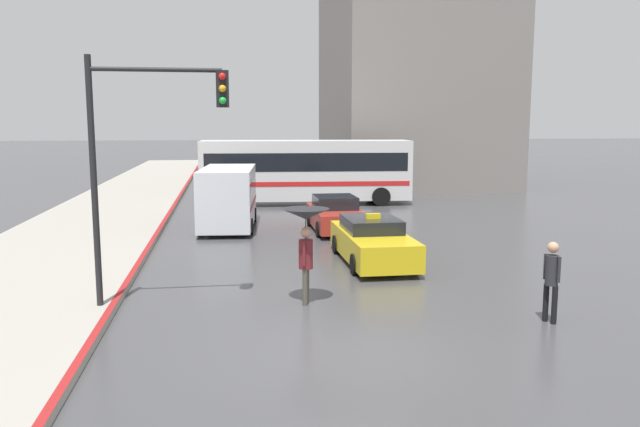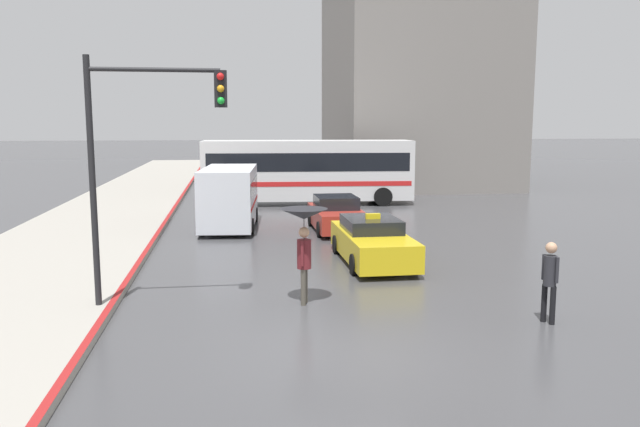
% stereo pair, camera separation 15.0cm
% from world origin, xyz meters
% --- Properties ---
extents(ground_plane, '(300.00, 300.00, 0.00)m').
position_xyz_m(ground_plane, '(0.00, 0.00, 0.00)').
color(ground_plane, '#424244').
extents(taxi, '(1.91, 4.77, 1.51)m').
position_xyz_m(taxi, '(2.10, 7.46, 0.65)').
color(taxi, gold).
rests_on(taxi, ground_plane).
extents(sedan_red, '(1.91, 4.19, 1.37)m').
position_xyz_m(sedan_red, '(1.98, 13.18, 0.64)').
color(sedan_red, '#A52D23').
rests_on(sedan_red, ground_plane).
extents(ambulance_van, '(2.47, 5.30, 2.45)m').
position_xyz_m(ambulance_van, '(-2.20, 14.43, 1.36)').
color(ambulance_van, silver).
rests_on(ambulance_van, ground_plane).
extents(city_bus, '(11.01, 3.24, 3.33)m').
position_xyz_m(city_bus, '(1.88, 21.64, 1.85)').
color(city_bus, silver).
rests_on(city_bus, ground_plane).
extents(pedestrian_with_umbrella, '(1.10, 1.10, 2.27)m').
position_xyz_m(pedestrian_with_umbrella, '(-0.48, 3.32, 1.83)').
color(pedestrian_with_umbrella, '#4C473D').
rests_on(pedestrian_with_umbrella, ground_plane).
extents(pedestrian_man, '(0.35, 0.41, 1.75)m').
position_xyz_m(pedestrian_man, '(4.49, 1.18, 1.02)').
color(pedestrian_man, black).
rests_on(pedestrian_man, ground_plane).
extents(traffic_light, '(3.03, 0.38, 5.67)m').
position_xyz_m(traffic_light, '(-3.97, 3.36, 3.91)').
color(traffic_light, black).
rests_on(traffic_light, ground_plane).
extents(building_tower_near, '(10.90, 12.58, 24.05)m').
position_xyz_m(building_tower_near, '(10.37, 30.88, 12.02)').
color(building_tower_near, gray).
rests_on(building_tower_near, ground_plane).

